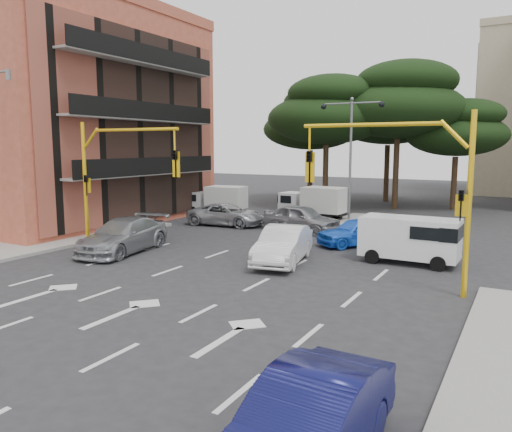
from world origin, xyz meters
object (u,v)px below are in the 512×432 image
Objects in this scene: signal_mast_right at (412,176)px; street_lamp_center at (351,137)px; car_silver_wagon at (123,236)px; box_truck_a at (216,201)px; van_white at (409,240)px; signal_mast_left at (112,168)px; car_silver_cross_b at (302,218)px; car_white_hatch at (283,245)px; box_truck_b at (313,203)px; car_navy_parked at (307,424)px; car_blue_compact at (358,232)px; car_silver_cross_a at (226,215)px.

street_lamp_center reaches higher than signal_mast_right.
box_truck_a is (-2.93, 12.18, 0.28)m from car_silver_wagon.
signal_mast_right is 1.52× the size of van_white.
van_white is at bearing 17.41° from signal_mast_left.
car_silver_cross_b is at bearing 52.47° from car_silver_wagon.
signal_mast_left is at bearing 178.69° from car_white_hatch.
car_silver_cross_b is 8.53m from box_truck_a.
box_truck_b is at bearing 66.00° from car_silver_wagon.
car_white_hatch is (1.34, -12.50, -4.66)m from street_lamp_center.
box_truck_a reaches higher than car_navy_parked.
car_silver_wagon is 12.53m from box_truck_a.
car_silver_wagon reaches higher than car_navy_parked.
street_lamp_center reaches higher than car_navy_parked.
street_lamp_center is 10.21m from box_truck_a.
car_navy_parked is at bearing -34.73° from car_blue_compact.
box_truck_b is at bearing 113.46° from car_navy_parked.
car_navy_parked is at bearing -150.25° from car_silver_cross_a.
car_silver_cross_b is 1.07× the size of box_truck_a.
box_truck_b is at bearing 167.03° from car_blue_compact.
car_silver_cross_b is 8.57m from van_white.
street_lamp_center is 12.47m from van_white.
box_truck_a is (-11.94, 5.45, 0.35)m from car_blue_compact.
car_white_hatch is at bearing -67.64° from car_blue_compact.
car_silver_wagon is (-12.87, -0.17, -3.11)m from signal_mast_right.
signal_mast_right is 13.61m from signal_mast_left.
signal_mast_left is 0.77× the size of street_lamp_center.
box_truck_a is (-9.00, -2.00, -4.38)m from street_lamp_center.
box_truck_a is at bearing 77.38° from car_silver_cross_b.
street_lamp_center is at bearing -54.94° from car_silver_cross_a.
box_truck_b is (-3.63, 12.00, 0.34)m from car_white_hatch.
street_lamp_center is 1.73× the size of box_truck_b.
signal_mast_right reaches higher than box_truck_a.
car_navy_parked is at bearing -153.77° from box_truck_b.
car_silver_wagon is at bearing -172.95° from box_truck_a.
signal_mast_right is 16.52m from box_truck_b.
van_white is (12.05, 4.18, 0.21)m from car_silver_wagon.
signal_mast_right is 1.41× the size of box_truck_a.
signal_mast_right is 10.99m from car_navy_parked.
street_lamp_center reaches higher than car_blue_compact.
car_white_hatch is at bearing -139.97° from car_silver_cross_a.
car_navy_parked is (8.68, -19.35, -0.06)m from car_silver_cross_b.
street_lamp_center is 4.92m from box_truck_b.
car_navy_parked is (0.80, -10.50, -3.16)m from signal_mast_right.
car_white_hatch is 1.09× the size of box_truck_a.
car_silver_cross_b is at bearing -123.95° from van_white.
street_lamp_center is at bearing 58.25° from car_silver_wagon.
signal_mast_right is at bearing -19.53° from car_blue_compact.
car_silver_cross_a is (-7.43, 7.25, -0.10)m from car_white_hatch.
car_navy_parked is at bearing 6.84° from van_white.
car_silver_wagon is (-7.41, -1.67, 0.01)m from car_white_hatch.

